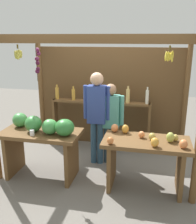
{
  "coord_description": "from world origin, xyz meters",
  "views": [
    {
      "loc": [
        0.88,
        -4.21,
        2.25
      ],
      "look_at": [
        0.0,
        -0.18,
        1.03
      ],
      "focal_mm": 40.86,
      "sensor_mm": 36.0,
      "label": 1
    }
  ],
  "objects": [
    {
      "name": "ground_plane",
      "position": [
        0.0,
        0.0,
        0.0
      ],
      "size": [
        12.0,
        12.0,
        0.0
      ],
      "primitive_type": "plane",
      "color": "slate",
      "rests_on": "ground"
    },
    {
      "name": "market_stall",
      "position": [
        -0.0,
        0.42,
        1.33
      ],
      "size": [
        3.16,
        1.9,
        2.29
      ],
      "color": "brown",
      "rests_on": "ground"
    },
    {
      "name": "vendor_woman",
      "position": [
        0.18,
        0.04,
        0.88
      ],
      "size": [
        0.48,
        0.2,
        1.48
      ],
      "rotation": [
        0.0,
        0.0,
        0.08
      ],
      "color": "#283A45",
      "rests_on": "ground"
    },
    {
      "name": "fruit_counter_left",
      "position": [
        -0.81,
        -0.68,
        0.71
      ],
      "size": [
        1.28,
        0.64,
        1.05
      ],
      "color": "brown",
      "rests_on": "ground"
    },
    {
      "name": "vendor_man",
      "position": [
        -0.05,
        -0.02,
        1.01
      ],
      "size": [
        0.48,
        0.23,
        1.68
      ],
      "rotation": [
        0.0,
        0.0,
        -0.17
      ],
      "color": "navy",
      "rests_on": "ground"
    },
    {
      "name": "fruit_counter_right",
      "position": [
        0.84,
        -0.67,
        0.59
      ],
      "size": [
        1.28,
        0.64,
        0.94
      ],
      "color": "brown",
      "rests_on": "ground"
    },
    {
      "name": "bottle_shelf_unit",
      "position": [
        -0.14,
        0.67,
        0.8
      ],
      "size": [
        2.03,
        0.22,
        1.33
      ],
      "color": "brown",
      "rests_on": "ground"
    }
  ]
}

